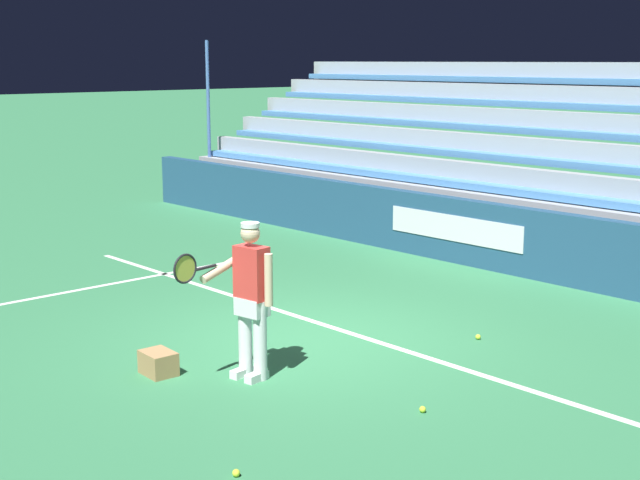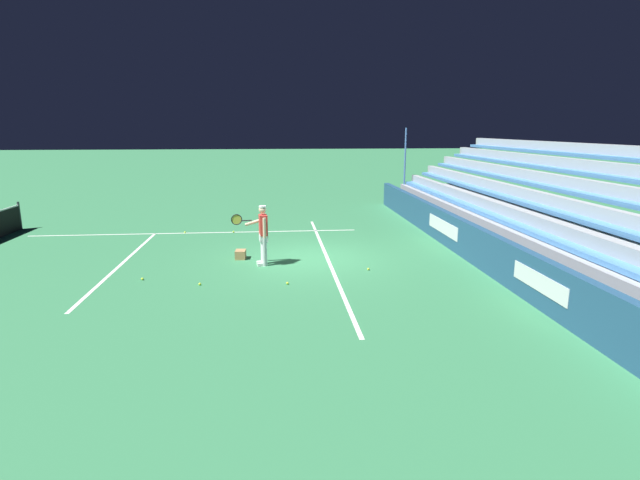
{
  "view_description": "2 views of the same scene",
  "coord_description": "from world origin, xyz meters",
  "px_view_note": "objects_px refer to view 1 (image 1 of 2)",
  "views": [
    {
      "loc": [
        -7.9,
        7.07,
        3.39
      ],
      "look_at": [
        0.27,
        -0.4,
        1.15
      ],
      "focal_mm": 50.0,
      "sensor_mm": 36.0,
      "label": 1
    },
    {
      "loc": [
        -14.51,
        1.09,
        3.84
      ],
      "look_at": [
        -0.75,
        -0.21,
        0.73
      ],
      "focal_mm": 28.0,
      "sensor_mm": 36.0,
      "label": 2
    }
  ],
  "objects_px": {
    "tennis_ball_far_left": "(478,337)",
    "tennis_ball_by_box": "(423,409)",
    "tennis_player": "(250,298)",
    "ball_box_cardboard": "(158,363)",
    "tennis_ball_midcourt": "(236,473)"
  },
  "relations": [
    {
      "from": "tennis_ball_far_left",
      "to": "tennis_ball_by_box",
      "type": "bearing_deg",
      "value": 115.39
    },
    {
      "from": "tennis_player",
      "to": "tennis_ball_by_box",
      "type": "distance_m",
      "value": 2.19
    },
    {
      "from": "tennis_player",
      "to": "ball_box_cardboard",
      "type": "relative_size",
      "value": 4.29
    },
    {
      "from": "ball_box_cardboard",
      "to": "tennis_ball_midcourt",
      "type": "height_order",
      "value": "ball_box_cardboard"
    },
    {
      "from": "ball_box_cardboard",
      "to": "tennis_ball_far_left",
      "type": "distance_m",
      "value": 3.94
    },
    {
      "from": "tennis_ball_by_box",
      "to": "tennis_player",
      "type": "bearing_deg",
      "value": 18.44
    },
    {
      "from": "ball_box_cardboard",
      "to": "tennis_ball_far_left",
      "type": "xyz_separation_m",
      "value": [
        -1.6,
        -3.59,
        -0.1
      ]
    },
    {
      "from": "tennis_ball_midcourt",
      "to": "tennis_ball_far_left",
      "type": "relative_size",
      "value": 1.0
    },
    {
      "from": "tennis_player",
      "to": "tennis_ball_far_left",
      "type": "height_order",
      "value": "tennis_player"
    },
    {
      "from": "tennis_player",
      "to": "ball_box_cardboard",
      "type": "xyz_separation_m",
      "value": [
        0.77,
        0.69,
        -0.76
      ]
    },
    {
      "from": "tennis_player",
      "to": "tennis_ball_by_box",
      "type": "xyz_separation_m",
      "value": [
        -1.91,
        -0.64,
        -0.86
      ]
    },
    {
      "from": "tennis_ball_by_box",
      "to": "ball_box_cardboard",
      "type": "bearing_deg",
      "value": 26.27
    },
    {
      "from": "ball_box_cardboard",
      "to": "tennis_ball_midcourt",
      "type": "xyz_separation_m",
      "value": [
        -2.54,
        0.86,
        -0.1
      ]
    },
    {
      "from": "tennis_ball_by_box",
      "to": "tennis_ball_far_left",
      "type": "height_order",
      "value": "same"
    },
    {
      "from": "tennis_player",
      "to": "ball_box_cardboard",
      "type": "height_order",
      "value": "tennis_player"
    }
  ]
}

